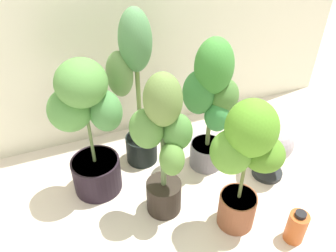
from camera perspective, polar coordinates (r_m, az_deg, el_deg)
ground_plane at (r=1.88m, az=0.49°, el=-15.52°), size 8.00×8.00×0.00m
potted_plant_back_right at (r=1.89m, az=7.11°, el=4.52°), size 0.36×0.30×0.83m
potted_plant_front_right at (r=1.58m, az=12.77°, el=-5.03°), size 0.38×0.32×0.75m
potted_plant_back_left at (r=1.78m, az=-13.13°, el=0.05°), size 0.42×0.32×0.81m
potted_plant_center at (r=1.60m, az=-0.79°, el=-3.06°), size 0.32×0.29×0.83m
potted_plant_back_center at (r=1.89m, az=-5.68°, el=6.63°), size 0.30×0.24×0.97m
floor_fan at (r=2.04m, az=17.08°, el=-3.06°), size 0.26×0.26×0.36m
nutrient_bottle at (r=1.85m, az=20.49°, el=-15.38°), size 0.10×0.10×0.19m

